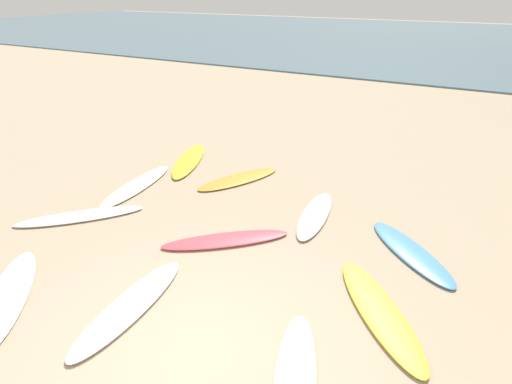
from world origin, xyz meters
The scene contains 13 objects.
ground_plane centered at (0.00, 0.00, 0.00)m, with size 120.00×120.00×0.00m, color tan.
ocean_water centered at (0.00, 37.62, 0.04)m, with size 120.00×40.00×0.08m, color slate.
surfboard_0 centered at (0.05, 3.93, 0.04)m, with size 0.51×2.03×0.08m, color silver.
surfboard_1 centered at (-1.35, 0.22, 0.04)m, with size 0.55×2.27×0.08m, color white.
surfboard_2 centered at (1.84, 1.80, 0.04)m, with size 0.58×2.31×0.08m, color yellow.
surfboard_3 centered at (-4.07, 3.27, 0.03)m, with size 0.57×2.43×0.07m, color beige.
surfboard_4 centered at (-1.05, 2.32, 0.04)m, with size 0.49×2.31×0.07m, color #E24B58.
surfboard_5 centered at (-2.18, 4.68, 0.03)m, with size 0.59×2.15×0.07m, color gold.
surfboard_6 centered at (-3.09, -0.49, 0.03)m, with size 0.58×2.33×0.07m, color silver.
surfboard_7 centered at (1.97, 3.52, 0.04)m, with size 0.56×2.08×0.07m, color #529AD7.
surfboard_8 centered at (1.22, 0.24, 0.03)m, with size 0.49×2.02×0.06m, color #EEE4C7.
surfboard_9 centered at (-4.07, 1.66, 0.03)m, with size 0.49×2.44×0.07m, color white.
surfboard_10 centered at (-3.91, 5.05, 0.04)m, with size 0.58×2.43×0.09m, color yellow.
Camera 1 is at (2.39, -2.89, 4.14)m, focal length 28.71 mm.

